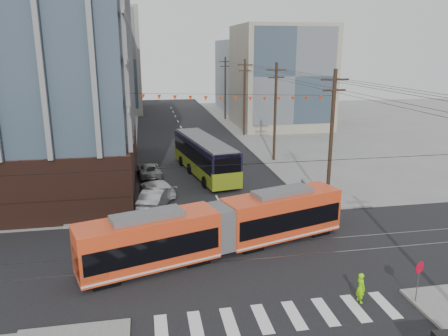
{
  "coord_description": "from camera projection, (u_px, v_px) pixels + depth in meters",
  "views": [
    {
      "loc": [
        -5.92,
        -20.55,
        12.52
      ],
      "look_at": [
        -0.31,
        9.73,
        4.02
      ],
      "focal_mm": 35.0,
      "sensor_mm": 36.0,
      "label": 1
    }
  ],
  "objects": [
    {
      "name": "bg_bldg_ne_near",
      "position": [
        280.0,
        77.0,
        70.03
      ],
      "size": [
        14.0,
        14.0,
        16.0
      ],
      "primitive_type": "cube",
      "color": "gray",
      "rests_on": "ground"
    },
    {
      "name": "parked_car_grey",
      "position": [
        149.0,
        170.0,
        43.85
      ],
      "size": [
        2.62,
        4.98,
        1.34
      ],
      "primitive_type": "imported",
      "rotation": [
        0.0,
        0.0,
        3.23
      ],
      "color": "slate",
      "rests_on": "ground"
    },
    {
      "name": "ground",
      "position": [
        262.0,
        285.0,
        23.85
      ],
      "size": [
        160.0,
        160.0,
        0.0
      ],
      "primitive_type": "plane",
      "color": "slate"
    },
    {
      "name": "parked_car_silver",
      "position": [
        156.0,
        197.0,
        35.32
      ],
      "size": [
        3.27,
        5.36,
        1.67
      ],
      "primitive_type": "imported",
      "rotation": [
        0.0,
        0.0,
        2.82
      ],
      "color": "gray",
      "rests_on": "ground"
    },
    {
      "name": "stop_sign",
      "position": [
        417.0,
        284.0,
        21.82
      ],
      "size": [
        0.88,
        0.88,
        2.2
      ],
      "primitive_type": null,
      "rotation": [
        0.0,
        0.0,
        0.41
      ],
      "color": "#BC001B",
      "rests_on": "ground"
    },
    {
      "name": "parked_car_white",
      "position": [
        157.0,
        188.0,
        38.17
      ],
      "size": [
        3.5,
        5.09,
        1.37
      ],
      "primitive_type": "imported",
      "rotation": [
        0.0,
        0.0,
        3.51
      ],
      "color": "#B9B9B9",
      "rests_on": "ground"
    },
    {
      "name": "city_bus",
      "position": [
        205.0,
        156.0,
        44.33
      ],
      "size": [
        5.11,
        13.62,
        3.77
      ],
      "primitive_type": null,
      "rotation": [
        0.0,
        0.0,
        0.17
      ],
      "color": "black",
      "rests_on": "ground"
    },
    {
      "name": "streetcar",
      "position": [
        220.0,
        228.0,
        27.2
      ],
      "size": [
        17.4,
        7.49,
        3.36
      ],
      "primitive_type": null,
      "rotation": [
        0.0,
        0.0,
        0.3
      ],
      "color": "red",
      "rests_on": "ground"
    },
    {
      "name": "utility_pole_far",
      "position": [
        225.0,
        89.0,
        76.96
      ],
      "size": [
        0.3,
        0.3,
        11.0
      ],
      "primitive_type": "cylinder",
      "color": "black",
      "rests_on": "ground"
    },
    {
      "name": "jersey_barrier",
      "position": [
        311.0,
        190.0,
        38.53
      ],
      "size": [
        1.32,
        4.25,
        0.84
      ],
      "primitive_type": "cube",
      "rotation": [
        0.0,
        0.0,
        -0.09
      ],
      "color": "#5C5D60",
      "rests_on": "ground"
    },
    {
      "name": "pedestrian",
      "position": [
        361.0,
        288.0,
        22.08
      ],
      "size": [
        0.46,
        0.63,
        1.61
      ],
      "primitive_type": "imported",
      "rotation": [
        0.0,
        0.0,
        1.72
      ],
      "color": "#87FE04",
      "rests_on": "ground"
    },
    {
      "name": "bg_bldg_nw_near",
      "position": [
        69.0,
        71.0,
        67.76
      ],
      "size": [
        18.0,
        16.0,
        18.0
      ],
      "primitive_type": "cube",
      "color": "#8C99A5",
      "rests_on": "ground"
    },
    {
      "name": "bg_bldg_nw_far",
      "position": [
        100.0,
        61.0,
        86.97
      ],
      "size": [
        16.0,
        18.0,
        20.0
      ],
      "primitive_type": "cube",
      "color": "gray",
      "rests_on": "ground"
    },
    {
      "name": "bg_bldg_ne_far",
      "position": [
        260.0,
        76.0,
        89.6
      ],
      "size": [
        16.0,
        16.0,
        14.0
      ],
      "primitive_type": "cube",
      "color": "#8C99A5",
      "rests_on": "ground"
    }
  ]
}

